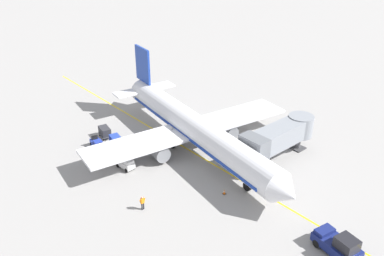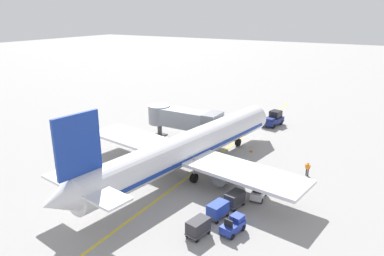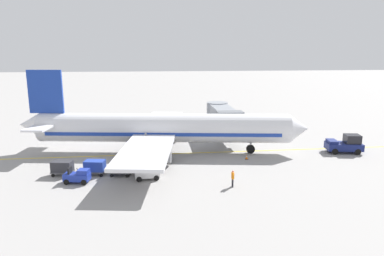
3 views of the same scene
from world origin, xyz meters
name	(u,v)px [view 3 (image 3 of 3)]	position (x,y,z in m)	size (l,w,h in m)	color
ground_plane	(167,154)	(0.00, 0.00, 0.00)	(400.00, 400.00, 0.00)	gray
gate_lead_in_line	(167,154)	(0.00, 0.00, 0.00)	(0.24, 80.00, 0.01)	gold
parked_airliner	(162,129)	(-0.75, -0.59, 3.19)	(30.44, 37.30, 10.63)	silver
jet_bridge	(223,116)	(-7.14, 8.68, 3.45)	(11.97, 3.50, 4.98)	gray
pushback_tractor	(345,144)	(2.08, 23.01, 1.10)	(2.93, 4.71, 2.40)	navy
baggage_tug_lead	(148,173)	(8.98, -2.35, 0.71)	(1.51, 2.61, 1.62)	silver
baggage_tug_trailing	(78,176)	(9.19, -9.29, 0.71)	(1.67, 2.67, 1.62)	#1E339E
baggage_cart_front	(121,167)	(7.50, -5.23, 0.95)	(1.68, 2.98, 1.58)	#4C4C51
baggage_cart_second_in_train	(95,166)	(6.98, -7.96, 0.95)	(1.68, 2.98, 1.58)	#4C4C51
baggage_cart_third_in_train	(62,167)	(6.77, -11.34, 0.95)	(1.68, 2.98, 1.58)	#4C4C51
ground_crew_wing_walker	(233,178)	(12.04, 5.80, 0.95)	(0.73, 0.27, 1.69)	#232328
safety_cone_nose_left	(247,157)	(3.44, 9.56, 0.29)	(0.36, 0.36, 0.59)	black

